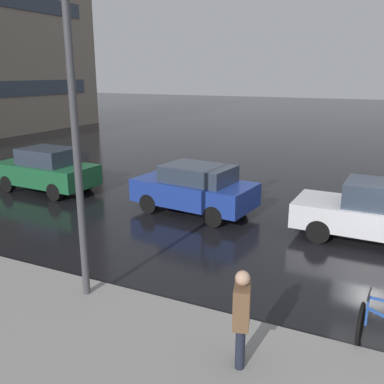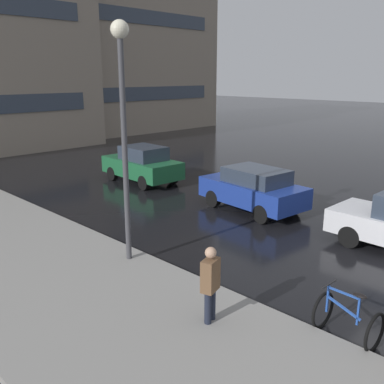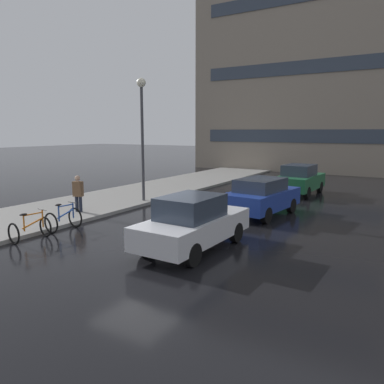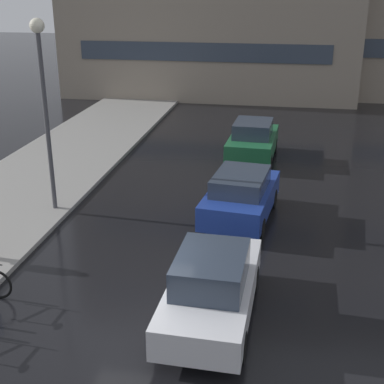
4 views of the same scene
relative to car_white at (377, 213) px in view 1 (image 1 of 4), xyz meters
name	(u,v)px [view 1 (image 1 of 4)]	position (x,y,z in m)	size (l,w,h in m)	color
car_white	(377,213)	(0.00, 0.00, 0.00)	(1.88, 4.28, 1.66)	silver
car_blue	(195,188)	(0.13, 5.47, 0.01)	(2.28, 4.10, 1.59)	navy
car_green	(47,170)	(0.06, 11.72, 0.03)	(2.01, 4.06, 1.68)	#1E6038
pedestrian	(241,317)	(-6.59, 1.53, 0.14)	(0.45, 0.34, 1.70)	#1E2333
streetlamp	(72,93)	(-5.86, 5.05, 3.28)	(0.43, 0.43, 6.04)	#424247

